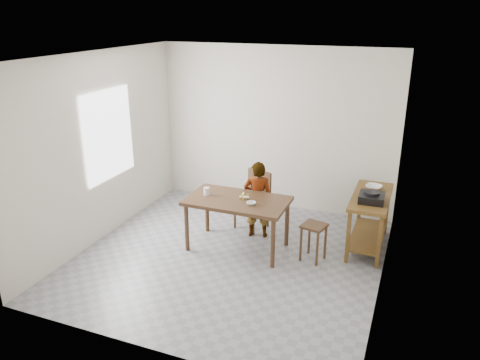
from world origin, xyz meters
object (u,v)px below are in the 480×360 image
at_px(dining_chair, 252,201).
at_px(stool, 313,242).
at_px(dining_table, 237,224).
at_px(child, 258,199).
at_px(prep_counter, 369,222).

relative_size(dining_chair, stool, 1.70).
bearing_deg(stool, dining_table, -176.46).
height_order(child, stool, child).
height_order(child, dining_chair, child).
distance_m(prep_counter, stool, 0.91).
bearing_deg(dining_chair, prep_counter, 18.22).
relative_size(dining_table, stool, 2.68).
height_order(dining_table, prep_counter, prep_counter).
xyz_separation_m(dining_chair, stool, (1.12, -0.64, -0.18)).
xyz_separation_m(dining_table, dining_chair, (-0.05, 0.70, 0.07)).
bearing_deg(prep_counter, dining_chair, 179.86).
bearing_deg(dining_table, child, 74.06).
xyz_separation_m(child, stool, (0.94, -0.40, -0.32)).
bearing_deg(stool, prep_counter, 44.57).
xyz_separation_m(dining_table, prep_counter, (1.72, 0.70, 0.03)).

